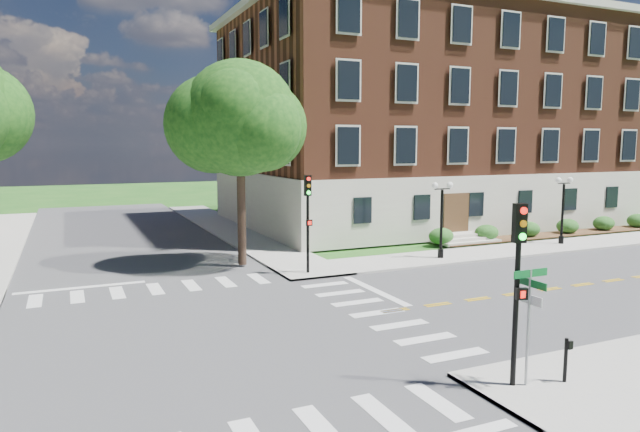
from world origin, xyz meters
name	(u,v)px	position (x,y,z in m)	size (l,w,h in m)	color
ground	(187,340)	(0.00, 0.00, 0.00)	(160.00, 160.00, 0.00)	#1D5718
road_ew	(187,339)	(0.00, 0.00, 0.01)	(90.00, 12.00, 0.01)	#3D3D3F
road_ns	(187,339)	(0.00, 0.00, 0.01)	(12.00, 90.00, 0.01)	#3D3D3F
sidewalk_ne	(369,238)	(15.38, 15.38, 0.06)	(34.00, 34.00, 0.12)	#9E9B93
crosswalk_east	(377,313)	(7.20, 0.00, 0.00)	(2.20, 10.20, 0.02)	silver
stop_bar_east	(375,291)	(8.80, 3.00, 0.00)	(0.40, 5.50, 0.00)	silver
main_building	(422,121)	(24.00, 21.99, 8.34)	(30.60, 22.40, 16.50)	#BAB1A4
shrub_row	(548,237)	(27.00, 10.80, 0.00)	(18.00, 2.00, 1.30)	#214D19
tree_d	(240,119)	(4.90, 10.22, 7.71)	(5.95, 5.95, 10.58)	black
traffic_signal_se	(518,271)	(7.07, -7.39, 3.19)	(0.37, 0.43, 4.80)	black
traffic_signal_ne	(308,211)	(7.31, 7.03, 3.19)	(0.33, 0.36, 4.80)	black
twin_lamp_west	(442,215)	(15.51, 7.42, 2.52)	(1.36, 0.36, 4.23)	black
twin_lamp_east	(563,206)	(25.28, 8.06, 2.52)	(1.36, 0.36, 4.23)	black
street_sign_pole	(529,304)	(7.38, -7.53, 2.31)	(1.10, 1.10, 3.10)	gray
push_button_post	(566,358)	(8.48, -7.80, 0.80)	(0.14, 0.21, 1.20)	black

